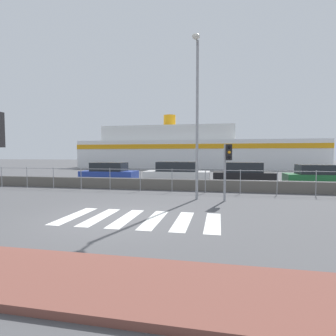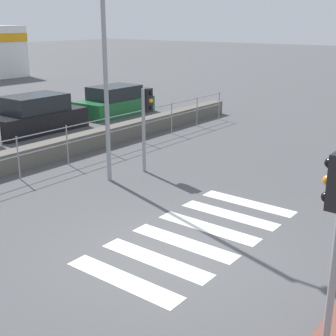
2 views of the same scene
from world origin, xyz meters
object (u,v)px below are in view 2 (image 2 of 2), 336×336
traffic_light_far (146,111)px  streetlamp (109,22)px  parked_car_black (36,116)px  parked_car_green (115,102)px

traffic_light_far → streetlamp: size_ratio=0.35×
streetlamp → parked_car_black: streetlamp is taller
parked_car_green → parked_car_black: bearing=180.0°
streetlamp → parked_car_green: size_ratio=1.83×
parked_car_black → parked_car_green: bearing=-0.0°
traffic_light_far → streetlamp: (-1.33, 0.08, 2.45)m
streetlamp → parked_car_green: streetlamp is taller
traffic_light_far → parked_car_black: (1.25, 6.90, -1.17)m
streetlamp → parked_car_black: 8.14m
streetlamp → parked_car_green: (7.15, 6.82, -3.67)m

